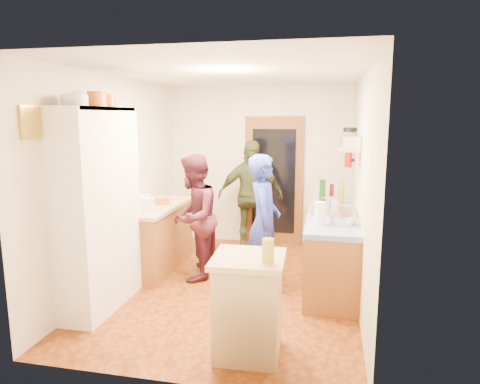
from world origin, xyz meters
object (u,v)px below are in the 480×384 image
(hutch_body, at_px, (99,210))
(island_base, at_px, (248,308))
(right_counter_base, at_px, (331,249))
(person_hob, at_px, (266,223))
(person_back, at_px, (251,196))
(person_left, at_px, (197,217))

(hutch_body, distance_m, island_base, 2.01)
(island_base, bearing_deg, right_counter_base, 69.70)
(person_hob, height_order, person_back, person_back)
(hutch_body, distance_m, person_hob, 1.94)
(right_counter_base, xyz_separation_m, person_back, (-1.25, 1.05, 0.45))
(hutch_body, bearing_deg, person_back, 61.93)
(right_counter_base, bearing_deg, person_back, 140.00)
(hutch_body, distance_m, person_back, 2.67)
(hutch_body, relative_size, person_hob, 1.33)
(person_back, bearing_deg, person_left, -128.47)
(person_left, bearing_deg, hutch_body, -38.08)
(person_left, bearing_deg, person_hob, 77.40)
(hutch_body, bearing_deg, person_left, 53.46)
(person_hob, distance_m, person_back, 1.55)
(right_counter_base, height_order, person_hob, person_hob)
(right_counter_base, distance_m, person_hob, 0.99)
(right_counter_base, distance_m, island_base, 2.08)
(right_counter_base, relative_size, island_base, 2.56)
(hutch_body, bearing_deg, person_hob, 26.75)
(person_left, bearing_deg, right_counter_base, 96.82)
(person_hob, bearing_deg, person_left, 71.84)
(person_left, bearing_deg, person_back, 158.33)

